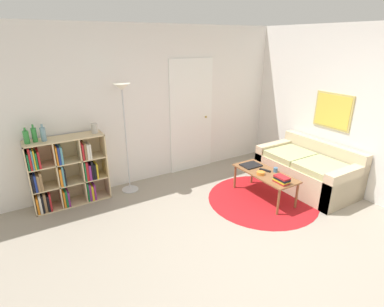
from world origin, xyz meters
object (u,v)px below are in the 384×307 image
(couch, at_px, (308,171))
(floor_lamp, at_px, (123,107))
(cup, at_px, (276,170))
(bottle_middle, at_px, (34,135))
(coffee_table, at_px, (265,175))
(vase_on_shelf, at_px, (94,128))
(laptop, at_px, (251,165))
(bottle_right, at_px, (43,134))
(bookshelf, at_px, (66,173))
(bowl, at_px, (261,173))
(bottle_left, at_px, (26,137))

(couch, bearing_deg, floor_lamp, 151.57)
(cup, xyz_separation_m, bottle_middle, (-3.13, 1.48, 0.68))
(coffee_table, height_order, bottle_middle, bottle_middle)
(couch, height_order, vase_on_shelf, vase_on_shelf)
(laptop, distance_m, vase_on_shelf, 2.52)
(vase_on_shelf, bearing_deg, couch, -25.89)
(laptop, bearing_deg, bottle_right, 159.53)
(floor_lamp, xyz_separation_m, bottle_middle, (-1.25, 0.08, -0.25))
(bookshelf, bearing_deg, floor_lamp, -4.37)
(cup, height_order, bottle_right, bottle_right)
(vase_on_shelf, bearing_deg, bottle_middle, 179.29)
(cup, bearing_deg, floor_lamp, 143.34)
(bowl, bearing_deg, cup, -10.43)
(couch, xyz_separation_m, bottle_right, (-3.79, 1.48, 0.86))
(cup, bearing_deg, bookshelf, 152.41)
(bottle_left, bearing_deg, bookshelf, 2.70)
(coffee_table, relative_size, cup, 14.49)
(couch, xyz_separation_m, coffee_table, (-0.92, 0.10, 0.10))
(couch, xyz_separation_m, bottle_left, (-4.00, 1.49, 0.85))
(floor_lamp, xyz_separation_m, coffee_table, (1.73, -1.34, -1.02))
(cup, bearing_deg, bowl, 169.57)
(floor_lamp, bearing_deg, bottle_left, 177.80)
(coffee_table, height_order, vase_on_shelf, vase_on_shelf)
(floor_lamp, distance_m, coffee_table, 2.41)
(bookshelf, bearing_deg, vase_on_shelf, -0.32)
(bottle_left, xyz_separation_m, bottle_right, (0.21, -0.00, 0.01))
(bottle_middle, bearing_deg, vase_on_shelf, -0.71)
(couch, bearing_deg, laptop, 155.85)
(couch, bearing_deg, vase_on_shelf, 154.11)
(floor_lamp, distance_m, vase_on_shelf, 0.53)
(laptop, bearing_deg, couch, -24.15)
(vase_on_shelf, bearing_deg, bookshelf, 179.68)
(bookshelf, distance_m, laptop, 2.87)
(bowl, bearing_deg, couch, -4.44)
(coffee_table, relative_size, bowl, 8.59)
(bowl, relative_size, vase_on_shelf, 0.84)
(bottle_middle, distance_m, bottle_right, 0.11)
(bowl, relative_size, cup, 1.69)
(bookshelf, bearing_deg, coffee_table, -27.80)
(bottle_left, distance_m, bottle_middle, 0.10)
(coffee_table, xyz_separation_m, cup, (0.15, -0.07, 0.08))
(laptop, bearing_deg, floor_lamp, 149.40)
(floor_lamp, xyz_separation_m, cup, (1.88, -1.40, -0.93))
(cup, distance_m, bottle_middle, 3.53)
(bottle_middle, height_order, bottle_right, bottle_middle)
(bookshelf, xyz_separation_m, bottle_middle, (-0.31, 0.01, 0.64))
(bottle_right, bearing_deg, coffee_table, -25.74)
(coffee_table, bearing_deg, bottle_right, 154.26)
(couch, distance_m, cup, 0.79)
(coffee_table, height_order, laptop, laptop)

